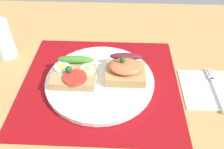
{
  "coord_description": "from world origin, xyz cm",
  "views": [
    {
      "loc": [
        4.79,
        -41.08,
        41.08
      ],
      "look_at": [
        3.0,
        0.0,
        3.05
      ],
      "focal_mm": 37.08,
      "sensor_mm": 36.0,
      "label": 1
    }
  ],
  "objects": [
    {
      "name": "drinking_glass",
      "position": [
        -27.54,
        10.33,
        5.33
      ],
      "size": [
        5.65,
        5.65,
        10.66
      ],
      "primitive_type": "cylinder",
      "color": "silver",
      "rests_on": "ground_plane"
    },
    {
      "name": "sandwich_salmon",
      "position": [
        6.25,
        1.45,
        3.62
      ],
      "size": [
        9.65,
        9.15,
        5.67
      ],
      "color": "tan",
      "rests_on": "plate"
    },
    {
      "name": "fork",
      "position": [
        28.09,
        -0.97,
        0.76
      ],
      "size": [
        1.62,
        14.59,
        0.32
      ],
      "color": "#B7B7BC",
      "rests_on": "napkin"
    },
    {
      "name": "napkin",
      "position": [
        27.13,
        -1.1,
        0.3
      ],
      "size": [
        13.91,
        13.28,
        0.6
      ],
      "primitive_type": "cube",
      "color": "white",
      "rests_on": "ground_plane"
    },
    {
      "name": "placemat",
      "position": [
        0.0,
        0.0,
        0.15
      ],
      "size": [
        38.94,
        35.68,
        0.3
      ],
      "primitive_type": "cube",
      "color": "maroon",
      "rests_on": "ground_plane"
    },
    {
      "name": "ground_plane",
      "position": [
        0.0,
        0.0,
        -1.6
      ],
      "size": [
        120.0,
        90.0,
        3.2
      ],
      "primitive_type": "cube",
      "color": "tan"
    },
    {
      "name": "plate",
      "position": [
        0.0,
        0.0,
        0.92
      ],
      "size": [
        26.83,
        26.83,
        1.25
      ],
      "primitive_type": "cylinder",
      "color": "white",
      "rests_on": "placemat"
    },
    {
      "name": "sandwich_egg_tomato",
      "position": [
        -6.23,
        -0.04,
        3.07
      ],
      "size": [
        10.55,
        9.77,
        4.22
      ],
      "color": "tan",
      "rests_on": "plate"
    }
  ]
}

